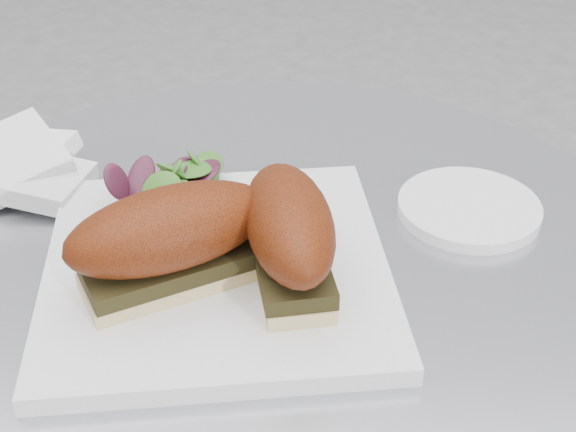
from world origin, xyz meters
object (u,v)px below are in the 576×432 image
sandwich_right (289,232)px  saucer (469,208)px  sandwich_left (171,238)px  plate (217,269)px

sandwich_right → saucer: (0.16, 0.12, -0.05)m
sandwich_right → saucer: 0.21m
sandwich_left → sandwich_right: size_ratio=1.13×
sandwich_right → saucer: sandwich_right is taller
plate → sandwich_right: (0.06, -0.02, 0.05)m
plate → sandwich_left: bearing=-134.6°
plate → saucer: (0.22, 0.11, -0.00)m
plate → sandwich_right: bearing=-14.2°
plate → sandwich_right: size_ratio=1.75×
sandwich_right → sandwich_left: bearing=-94.4°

